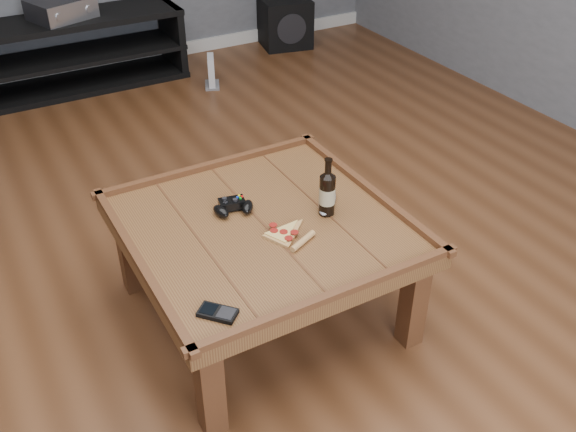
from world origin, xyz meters
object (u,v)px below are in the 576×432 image
remote_control (327,201)px  media_console (83,52)px  beer_bottle (327,192)px  pizza_slice (286,235)px  smartphone (218,313)px  game_console (211,73)px  av_receiver (61,8)px  subwoofer (285,22)px  game_controller (233,207)px  coffee_table (263,236)px

remote_control → media_console: bearing=136.9°
beer_bottle → pizza_slice: (-0.21, -0.06, -0.09)m
smartphone → game_console: 2.91m
beer_bottle → av_receiver: beer_bottle is taller
game_console → subwoofer: bearing=52.4°
game_controller → pizza_slice: 0.27m
coffee_table → smartphone: size_ratio=7.68×
remote_control → beer_bottle: bearing=-83.8°
smartphone → coffee_table: bearing=4.5°
media_console → game_controller: (-0.06, -2.62, 0.23)m
coffee_table → av_receiver: 2.75m
smartphone → remote_control: size_ratio=0.69×
beer_bottle → coffee_table: bearing=166.8°
coffee_table → media_console: 2.75m
beer_bottle → pizza_slice: beer_bottle is taller
pizza_slice → av_receiver: av_receiver is taller
coffee_table → pizza_slice: 0.14m
media_console → game_console: media_console is taller
av_receiver → subwoofer: 1.78m
av_receiver → game_console: bearing=-47.4°
coffee_table → media_console: size_ratio=0.74×
beer_bottle → subwoofer: 3.20m
coffee_table → smartphone: 0.52m
media_console → smartphone: media_console is taller
smartphone → pizza_slice: bearing=-8.9°
av_receiver → media_console: bearing=-16.6°
game_controller → remote_control: (0.34, -0.14, -0.01)m
smartphone → av_receiver: bearing=43.1°
media_console → remote_control: (0.28, -2.76, 0.22)m
pizza_slice → smartphone: pizza_slice is taller
av_receiver → pizza_slice: bearing=-107.2°
remote_control → av_receiver: size_ratio=0.42×
beer_bottle → remote_control: (0.04, 0.05, -0.08)m
coffee_table → game_controller: 0.16m
media_console → subwoofer: (1.66, 0.05, -0.05)m
media_console → beer_bottle: bearing=-84.9°
pizza_slice → remote_control: remote_control is taller
game_console → av_receiver: bearing=174.8°
media_console → subwoofer: size_ratio=3.09×
av_receiver → smartphone: bearing=-114.6°
beer_bottle → av_receiver: bearing=96.8°
media_console → subwoofer: media_console is taller
remote_control → subwoofer: remote_control is taller
media_console → subwoofer: bearing=1.7°
subwoofer → beer_bottle: bearing=-104.3°
remote_control → game_console: bearing=119.0°
coffee_table → remote_control: 0.29m
coffee_table → pizza_slice: bearing=-72.0°
beer_bottle → game_controller: (-0.31, 0.19, -0.07)m
media_console → game_controller: bearing=-91.3°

